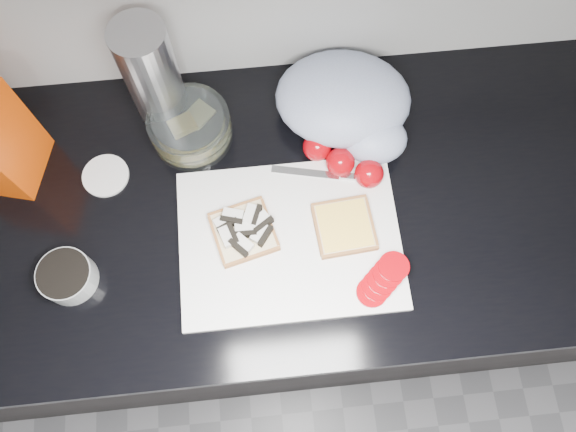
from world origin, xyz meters
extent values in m
cube|color=black|center=(0.00, 1.20, 0.43)|extent=(3.50, 0.60, 0.86)
cube|color=black|center=(0.00, 1.20, 0.88)|extent=(3.50, 0.64, 0.04)
cube|color=white|center=(0.15, 1.12, 0.91)|extent=(0.40, 0.30, 0.01)
cube|color=beige|center=(0.07, 1.14, 0.92)|extent=(0.13, 0.13, 0.01)
cube|color=silver|center=(0.04, 1.16, 0.93)|extent=(0.04, 0.03, 0.01)
cube|color=black|center=(0.04, 1.16, 0.93)|extent=(0.04, 0.03, 0.02)
cube|color=silver|center=(0.05, 1.17, 0.94)|extent=(0.04, 0.03, 0.01)
cube|color=black|center=(0.05, 1.17, 0.94)|extent=(0.04, 0.02, 0.02)
cube|color=silver|center=(0.08, 1.16, 0.93)|extent=(0.03, 0.04, 0.01)
cube|color=black|center=(0.08, 1.16, 0.93)|extent=(0.02, 0.04, 0.02)
cube|color=silver|center=(0.04, 1.13, 0.94)|extent=(0.03, 0.04, 0.01)
cube|color=black|center=(0.04, 1.13, 0.94)|extent=(0.02, 0.04, 0.02)
cube|color=silver|center=(0.07, 1.14, 0.93)|extent=(0.04, 0.02, 0.01)
cube|color=black|center=(0.07, 1.14, 0.93)|extent=(0.04, 0.01, 0.02)
cube|color=silver|center=(0.10, 1.13, 0.93)|extent=(0.04, 0.04, 0.01)
cube|color=black|center=(0.10, 1.13, 0.93)|extent=(0.03, 0.04, 0.02)
cube|color=silver|center=(0.06, 1.11, 0.94)|extent=(0.04, 0.04, 0.01)
cube|color=black|center=(0.06, 1.11, 0.94)|extent=(0.03, 0.04, 0.02)
cube|color=silver|center=(0.10, 1.15, 0.94)|extent=(0.04, 0.04, 0.01)
cube|color=black|center=(0.10, 1.15, 0.94)|extent=(0.04, 0.03, 0.02)
cube|color=beige|center=(0.25, 1.13, 0.92)|extent=(0.11, 0.11, 0.01)
cube|color=#FFCB4B|center=(0.25, 1.13, 0.93)|extent=(0.10, 0.10, 0.00)
cylinder|color=#9B030A|center=(0.28, 1.01, 0.92)|extent=(0.06, 0.06, 0.01)
cylinder|color=#9B030A|center=(0.29, 1.01, 0.92)|extent=(0.07, 0.07, 0.01)
cylinder|color=#9B030A|center=(0.30, 1.02, 0.92)|extent=(0.07, 0.07, 0.01)
cylinder|color=#9B030A|center=(0.31, 1.03, 0.93)|extent=(0.07, 0.07, 0.01)
cylinder|color=#9B030A|center=(0.32, 1.04, 0.93)|extent=(0.08, 0.08, 0.01)
cube|color=#B6B6BB|center=(0.19, 1.25, 0.91)|extent=(0.13, 0.04, 0.00)
cube|color=#B6B6BB|center=(0.29, 1.22, 0.92)|extent=(0.06, 0.02, 0.01)
cylinder|color=gray|center=(-0.24, 1.09, 0.92)|extent=(0.10, 0.10, 0.05)
cylinder|color=black|center=(-0.24, 1.09, 0.94)|extent=(0.09, 0.09, 0.01)
cylinder|color=silver|center=(-0.19, 1.28, 0.90)|extent=(0.11, 0.11, 0.01)
cylinder|color=silver|center=(-0.02, 1.35, 0.93)|extent=(0.16, 0.16, 0.07)
cube|color=#FFCB4B|center=(-0.03, 1.35, 0.93)|extent=(0.06, 0.05, 0.03)
cube|color=#E2D187|center=(0.00, 1.37, 0.92)|extent=(0.07, 0.07, 0.01)
cylinder|color=#B8B8BD|center=(-0.07, 1.42, 1.02)|extent=(0.10, 0.10, 0.24)
ellipsoid|color=#A0ACC5|center=(0.28, 1.37, 0.96)|extent=(0.29, 0.25, 0.11)
ellipsoid|color=#A0ACC5|center=(0.33, 1.29, 0.94)|extent=(0.14, 0.12, 0.08)
sphere|color=#9B030A|center=(0.26, 1.25, 0.93)|extent=(0.06, 0.06, 0.06)
sphere|color=#9B030A|center=(0.31, 1.22, 0.93)|extent=(0.06, 0.06, 0.06)
sphere|color=#9B030A|center=(0.22, 1.29, 0.93)|extent=(0.06, 0.06, 0.06)
camera|label=1|loc=(0.11, 0.81, 1.88)|focal=35.00mm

